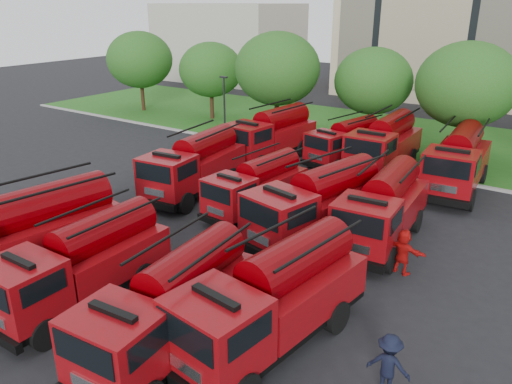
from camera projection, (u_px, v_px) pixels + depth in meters
ground at (161, 273)px, 20.31m from camera, size 140.00×140.00×0.00m
lawn at (390, 137)px, 40.31m from camera, size 70.00×16.00×0.12m
curb at (347, 162)px, 34.07m from camera, size 70.00×0.30×0.14m
side_building at (229, 42)px, 68.22m from camera, size 18.00×12.00×10.00m
tree_0 at (140, 60)px, 48.11m from camera, size 6.30×6.30×7.70m
tree_1 at (211, 70)px, 44.83m from camera, size 5.71×5.71×6.98m
tree_2 at (277, 69)px, 39.16m from camera, size 6.72×6.72×8.22m
tree_3 at (373, 81)px, 37.64m from camera, size 5.88×5.88×7.19m
tree_4 at (467, 85)px, 32.60m from camera, size 6.55×6.55×8.01m
lamp_post_0 at (224, 106)px, 37.79m from camera, size 0.60×0.25×5.11m
fire_truck_0 at (22, 236)px, 19.38m from camera, size 3.99×8.31×3.63m
fire_truck_1 at (83, 263)px, 17.88m from camera, size 2.62×6.93×3.14m
fire_truck_2 at (172, 305)px, 15.35m from camera, size 3.02×7.19×3.20m
fire_truck_3 at (273, 298)px, 15.57m from camera, size 3.47×7.66×3.37m
fire_truck_4 at (195, 165)px, 28.14m from camera, size 3.37×7.68×3.39m
fire_truck_5 at (257, 186)px, 25.64m from camera, size 2.74×6.50×2.89m
fire_truck_6 at (318, 204)px, 22.58m from camera, size 4.21×7.98×3.46m
fire_truck_7 at (383, 208)px, 22.42m from camera, size 3.05×7.39×3.29m
fire_truck_8 at (271, 134)px, 34.28m from camera, size 3.33×7.86×3.49m
fire_truck_9 at (345, 142)px, 33.56m from camera, size 3.43×6.72×2.92m
fire_truck_10 at (385, 144)px, 32.04m from camera, size 2.89×7.68×3.48m
fire_truck_11 at (458, 161)px, 28.57m from camera, size 3.31×7.96×3.54m
firefighter_1 at (100, 373)px, 14.87m from camera, size 1.05×0.85×1.89m
firefighter_2 at (278, 353)px, 15.69m from camera, size 0.97×1.28×1.93m
firefighter_4 at (159, 209)px, 26.59m from camera, size 1.10×1.13×1.95m
firefighter_5 at (400, 272)px, 20.34m from camera, size 1.91×1.14×1.92m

